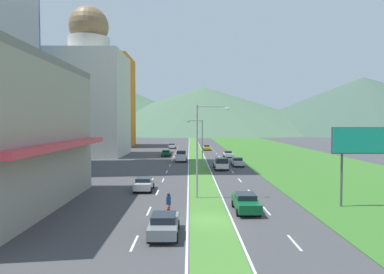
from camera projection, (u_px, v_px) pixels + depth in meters
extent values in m
plane|color=#424244|center=(210.00, 221.00, 25.89)|extent=(600.00, 600.00, 0.00)
cube|color=#477F33|center=(196.00, 152.00, 85.82)|extent=(3.20, 240.00, 0.06)
cube|color=#387028|center=(275.00, 152.00, 85.98)|extent=(24.00, 240.00, 0.06)
cube|color=silver|center=(134.00, 243.00, 21.10)|extent=(0.16, 2.80, 0.01)
cube|color=silver|center=(149.00, 211.00, 28.71)|extent=(0.16, 2.80, 0.01)
cube|color=silver|center=(157.00, 192.00, 36.33)|extent=(0.16, 2.80, 0.01)
cube|color=silver|center=(163.00, 180.00, 43.95)|extent=(0.16, 2.80, 0.01)
cube|color=silver|center=(167.00, 172.00, 51.56)|extent=(0.16, 2.80, 0.01)
cube|color=silver|center=(170.00, 165.00, 59.18)|extent=(0.16, 2.80, 0.01)
cube|color=silver|center=(172.00, 160.00, 66.80)|extent=(0.16, 2.80, 0.01)
cube|color=silver|center=(174.00, 157.00, 74.41)|extent=(0.16, 2.80, 0.01)
cube|color=silver|center=(175.00, 153.00, 82.03)|extent=(0.16, 2.80, 0.01)
cube|color=silver|center=(176.00, 151.00, 89.65)|extent=(0.16, 2.80, 0.01)
cube|color=silver|center=(177.00, 149.00, 97.26)|extent=(0.16, 2.80, 0.01)
cube|color=silver|center=(178.00, 147.00, 104.88)|extent=(0.16, 2.80, 0.01)
cube|color=silver|center=(294.00, 243.00, 21.18)|extent=(0.16, 2.80, 0.01)
cube|color=silver|center=(267.00, 211.00, 28.79)|extent=(0.16, 2.80, 0.01)
cube|color=silver|center=(250.00, 192.00, 36.41)|extent=(0.16, 2.80, 0.01)
cube|color=silver|center=(240.00, 180.00, 44.03)|extent=(0.16, 2.80, 0.01)
cube|color=silver|center=(232.00, 172.00, 51.64)|extent=(0.16, 2.80, 0.01)
cube|color=silver|center=(227.00, 165.00, 59.26)|extent=(0.16, 2.80, 0.01)
cube|color=silver|center=(223.00, 160.00, 66.87)|extent=(0.16, 2.80, 0.01)
cube|color=silver|center=(219.00, 157.00, 74.49)|extent=(0.16, 2.80, 0.01)
cube|color=silver|center=(217.00, 153.00, 82.11)|extent=(0.16, 2.80, 0.01)
cube|color=silver|center=(214.00, 151.00, 89.72)|extent=(0.16, 2.80, 0.01)
cube|color=silver|center=(212.00, 149.00, 97.34)|extent=(0.16, 2.80, 0.01)
cube|color=silver|center=(211.00, 147.00, 104.96)|extent=(0.16, 2.80, 0.01)
cube|color=silver|center=(189.00, 152.00, 85.81)|extent=(0.16, 240.00, 0.01)
cube|color=silver|center=(202.00, 152.00, 85.84)|extent=(0.16, 240.00, 0.01)
cube|color=#D83847|center=(57.00, 145.00, 28.42)|extent=(2.82, 19.56, 0.60)
cube|color=beige|center=(90.00, 105.00, 76.73)|extent=(15.94, 15.94, 23.46)
cylinder|color=beige|center=(89.00, 46.00, 76.14)|extent=(9.32, 9.32, 3.55)
sphere|color=olive|center=(89.00, 26.00, 75.94)|extent=(8.88, 8.88, 8.88)
cube|color=orange|center=(104.00, 102.00, 106.15)|extent=(17.60, 17.60, 28.46)
cone|color=#47664C|center=(103.00, 105.00, 283.16)|extent=(205.87, 205.87, 44.44)
cone|color=#47664C|center=(204.00, 109.00, 276.32)|extent=(230.94, 230.94, 36.96)
cone|color=#3D5647|center=(363.00, 105.00, 253.50)|extent=(216.70, 216.70, 42.08)
cylinder|color=#99999E|center=(197.00, 152.00, 33.29)|extent=(0.18, 0.18, 9.40)
cylinder|color=#99999E|center=(212.00, 107.00, 33.10)|extent=(3.03, 0.11, 0.10)
ellipsoid|color=silver|center=(227.00, 109.00, 33.11)|extent=(0.56, 0.28, 0.20)
cylinder|color=#99999E|center=(202.00, 142.00, 61.07)|extent=(0.18, 0.18, 8.11)
cylinder|color=#99999E|center=(195.00, 121.00, 61.00)|extent=(2.53, 0.32, 0.10)
ellipsoid|color=silver|center=(189.00, 122.00, 61.11)|extent=(0.56, 0.28, 0.20)
cylinder|color=#4C4C51|center=(341.00, 180.00, 30.01)|extent=(0.20, 0.20, 4.93)
cube|color=teal|center=(366.00, 141.00, 29.76)|extent=(5.86, 0.16, 2.21)
cube|color=#4C4C51|center=(365.00, 140.00, 29.88)|extent=(6.06, 0.08, 2.41)
cube|color=yellow|center=(207.00, 148.00, 91.83)|extent=(1.72, 4.51, 0.62)
cube|color=black|center=(207.00, 146.00, 91.99)|extent=(1.48, 1.98, 0.49)
cylinder|color=black|center=(210.00, 149.00, 90.46)|extent=(0.22, 0.64, 0.64)
cylinder|color=black|center=(204.00, 149.00, 90.44)|extent=(0.22, 0.64, 0.64)
cylinder|color=black|center=(209.00, 149.00, 93.25)|extent=(0.22, 0.64, 0.64)
cylinder|color=black|center=(203.00, 149.00, 93.23)|extent=(0.22, 0.64, 0.64)
cube|color=silver|center=(228.00, 155.00, 72.66)|extent=(1.78, 4.06, 0.62)
cube|color=black|center=(228.00, 152.00, 72.80)|extent=(1.53, 1.78, 0.48)
cylinder|color=black|center=(233.00, 157.00, 71.43)|extent=(0.22, 0.64, 0.64)
cylinder|color=black|center=(225.00, 157.00, 71.41)|extent=(0.22, 0.64, 0.64)
cylinder|color=black|center=(231.00, 155.00, 73.94)|extent=(0.22, 0.64, 0.64)
cylinder|color=black|center=(224.00, 155.00, 73.92)|extent=(0.22, 0.64, 0.64)
cube|color=#B2B2B7|center=(237.00, 162.00, 58.37)|extent=(1.83, 4.64, 0.68)
cube|color=black|center=(237.00, 159.00, 58.53)|extent=(1.57, 2.04, 0.46)
cylinder|color=black|center=(244.00, 165.00, 56.95)|extent=(0.22, 0.64, 0.64)
cylinder|color=black|center=(234.00, 165.00, 56.94)|extent=(0.22, 0.64, 0.64)
cylinder|color=black|center=(241.00, 163.00, 59.82)|extent=(0.22, 0.64, 0.64)
cylinder|color=black|center=(231.00, 163.00, 59.81)|extent=(0.22, 0.64, 0.64)
cube|color=silver|center=(172.00, 146.00, 97.97)|extent=(1.83, 4.41, 0.70)
cube|color=black|center=(172.00, 144.00, 97.77)|extent=(1.57, 1.94, 0.43)
cylinder|color=black|center=(170.00, 147.00, 99.34)|extent=(0.22, 0.64, 0.64)
cylinder|color=black|center=(175.00, 147.00, 99.36)|extent=(0.22, 0.64, 0.64)
cylinder|color=black|center=(169.00, 148.00, 96.61)|extent=(0.22, 0.64, 0.64)
cylinder|color=black|center=(175.00, 148.00, 96.62)|extent=(0.22, 0.64, 0.64)
cube|color=#B2B2B7|center=(144.00, 185.00, 37.31)|extent=(1.87, 4.02, 0.73)
cube|color=black|center=(144.00, 180.00, 37.12)|extent=(1.61, 1.77, 0.42)
cylinder|color=black|center=(138.00, 186.00, 38.56)|extent=(0.22, 0.64, 0.64)
cylinder|color=black|center=(153.00, 186.00, 38.57)|extent=(0.22, 0.64, 0.64)
cylinder|color=black|center=(134.00, 190.00, 36.07)|extent=(0.22, 0.64, 0.64)
cylinder|color=black|center=(151.00, 190.00, 36.08)|extent=(0.22, 0.64, 0.64)
cube|color=slate|center=(164.00, 225.00, 22.53)|extent=(1.87, 4.34, 0.71)
cube|color=black|center=(164.00, 218.00, 22.33)|extent=(1.61, 1.91, 0.47)
cylinder|color=black|center=(153.00, 225.00, 23.88)|extent=(0.22, 0.64, 0.64)
cylinder|color=black|center=(178.00, 225.00, 23.90)|extent=(0.22, 0.64, 0.64)
cylinder|color=black|center=(148.00, 238.00, 21.19)|extent=(0.22, 0.64, 0.64)
cylinder|color=black|center=(176.00, 237.00, 21.21)|extent=(0.22, 0.64, 0.64)
cube|color=#0C5128|center=(166.00, 153.00, 75.81)|extent=(1.88, 4.00, 0.66)
cube|color=black|center=(166.00, 151.00, 75.63)|extent=(1.62, 1.76, 0.42)
cylinder|color=black|center=(163.00, 154.00, 77.06)|extent=(0.22, 0.64, 0.64)
cylinder|color=black|center=(170.00, 154.00, 77.07)|extent=(0.22, 0.64, 0.64)
cylinder|color=black|center=(162.00, 155.00, 74.58)|extent=(0.22, 0.64, 0.64)
cylinder|color=black|center=(170.00, 155.00, 74.59)|extent=(0.22, 0.64, 0.64)
cube|color=#0C5128|center=(246.00, 203.00, 28.58)|extent=(1.89, 4.71, 0.76)
cube|color=black|center=(246.00, 196.00, 28.74)|extent=(1.62, 2.07, 0.44)
cylinder|color=black|center=(260.00, 212.00, 27.15)|extent=(0.22, 0.64, 0.64)
cylinder|color=black|center=(238.00, 212.00, 27.13)|extent=(0.22, 0.64, 0.64)
cylinder|color=black|center=(253.00, 204.00, 30.06)|extent=(0.22, 0.64, 0.64)
cylinder|color=black|center=(233.00, 204.00, 30.05)|extent=(0.22, 0.64, 0.64)
cube|color=silver|center=(181.00, 157.00, 65.29)|extent=(2.00, 5.40, 0.80)
cube|color=black|center=(181.00, 153.00, 66.85)|extent=(1.84, 2.00, 0.80)
cube|color=silver|center=(176.00, 155.00, 64.16)|extent=(0.10, 3.20, 0.44)
cube|color=silver|center=(186.00, 155.00, 64.17)|extent=(0.10, 3.20, 0.44)
cube|color=silver|center=(181.00, 156.00, 62.62)|extent=(1.84, 0.10, 0.44)
cylinder|color=black|center=(176.00, 158.00, 66.92)|extent=(0.26, 0.80, 0.80)
cylinder|color=black|center=(186.00, 158.00, 66.93)|extent=(0.26, 0.80, 0.80)
cylinder|color=black|center=(176.00, 160.00, 63.68)|extent=(0.26, 0.80, 0.80)
cylinder|color=black|center=(186.00, 160.00, 63.70)|extent=(0.26, 0.80, 0.80)
cube|color=silver|center=(221.00, 164.00, 54.40)|extent=(2.00, 5.40, 0.80)
cube|color=black|center=(222.00, 161.00, 52.77)|extent=(1.84, 2.00, 0.80)
cube|color=silver|center=(226.00, 160.00, 55.48)|extent=(0.10, 3.20, 0.44)
cube|color=silver|center=(214.00, 160.00, 55.46)|extent=(0.10, 3.20, 0.44)
cube|color=silver|center=(219.00, 159.00, 57.02)|extent=(1.84, 0.10, 0.44)
cylinder|color=black|center=(228.00, 168.00, 52.81)|extent=(0.26, 0.80, 0.80)
cylinder|color=black|center=(216.00, 168.00, 52.79)|extent=(0.26, 0.80, 0.80)
cylinder|color=black|center=(225.00, 165.00, 56.04)|extent=(0.26, 0.80, 0.80)
cylinder|color=black|center=(214.00, 165.00, 56.03)|extent=(0.26, 0.80, 0.80)
cylinder|color=black|center=(169.00, 209.00, 28.40)|extent=(0.10, 0.60, 0.60)
cylinder|color=black|center=(168.00, 213.00, 27.00)|extent=(0.12, 0.60, 0.60)
cube|color=maroon|center=(169.00, 209.00, 27.70)|extent=(0.20, 1.12, 0.25)
ellipsoid|color=maroon|center=(169.00, 204.00, 27.88)|extent=(0.24, 0.44, 0.24)
cube|color=navy|center=(169.00, 200.00, 27.56)|extent=(0.36, 0.28, 0.70)
sphere|color=black|center=(169.00, 195.00, 27.59)|extent=(0.26, 0.26, 0.26)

